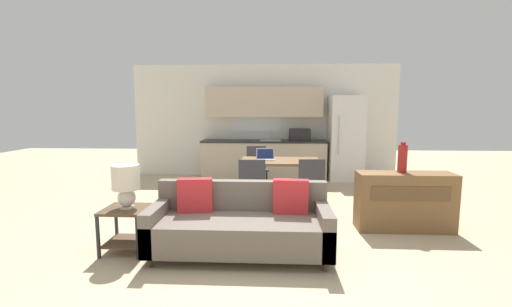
{
  "coord_description": "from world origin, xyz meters",
  "views": [
    {
      "loc": [
        0.22,
        -3.77,
        1.64
      ],
      "look_at": [
        -0.04,
        1.5,
        0.95
      ],
      "focal_mm": 24.0,
      "sensor_mm": 36.0,
      "label": 1
    }
  ],
  "objects_px": {
    "dining_table": "(280,164)",
    "vase": "(402,158)",
    "dining_chair_near_left": "(252,183)",
    "side_table": "(126,222)",
    "table_lamp": "(126,182)",
    "dining_chair_far_left": "(257,166)",
    "refrigerator": "(345,138)",
    "credenza": "(404,201)",
    "laptop": "(265,157)",
    "dining_chair_near_right": "(310,183)",
    "couch": "(240,225)"
  },
  "relations": [
    {
      "from": "dining_table",
      "to": "vase",
      "type": "xyz_separation_m",
      "value": [
        1.62,
        -1.32,
        0.3
      ]
    },
    {
      "from": "dining_table",
      "to": "dining_chair_near_left",
      "type": "relative_size",
      "value": 1.55
    },
    {
      "from": "side_table",
      "to": "vase",
      "type": "relative_size",
      "value": 1.24
    },
    {
      "from": "table_lamp",
      "to": "dining_chair_far_left",
      "type": "height_order",
      "value": "table_lamp"
    },
    {
      "from": "refrigerator",
      "to": "credenza",
      "type": "height_order",
      "value": "refrigerator"
    },
    {
      "from": "vase",
      "to": "dining_chair_far_left",
      "type": "xyz_separation_m",
      "value": [
        -2.07,
        2.14,
        -0.48
      ]
    },
    {
      "from": "dining_chair_far_left",
      "to": "laptop",
      "type": "bearing_deg",
      "value": -84.73
    },
    {
      "from": "table_lamp",
      "to": "vase",
      "type": "distance_m",
      "value": 3.54
    },
    {
      "from": "dining_chair_far_left",
      "to": "vase",
      "type": "bearing_deg",
      "value": -54.04
    },
    {
      "from": "table_lamp",
      "to": "dining_chair_far_left",
      "type": "distance_m",
      "value": 3.35
    },
    {
      "from": "refrigerator",
      "to": "laptop",
      "type": "bearing_deg",
      "value": -132.22
    },
    {
      "from": "side_table",
      "to": "credenza",
      "type": "height_order",
      "value": "credenza"
    },
    {
      "from": "side_table",
      "to": "dining_table",
      "type": "bearing_deg",
      "value": 50.88
    },
    {
      "from": "dining_chair_near_right",
      "to": "dining_chair_far_left",
      "type": "bearing_deg",
      "value": -64.59
    },
    {
      "from": "couch",
      "to": "dining_chair_near_right",
      "type": "xyz_separation_m",
      "value": [
        0.94,
        1.49,
        0.17
      ]
    },
    {
      "from": "dining_table",
      "to": "side_table",
      "type": "relative_size",
      "value": 2.71
    },
    {
      "from": "refrigerator",
      "to": "credenza",
      "type": "bearing_deg",
      "value": -88.0
    },
    {
      "from": "refrigerator",
      "to": "dining_table",
      "type": "distance_m",
      "value": 2.54
    },
    {
      "from": "refrigerator",
      "to": "table_lamp",
      "type": "distance_m",
      "value": 5.4
    },
    {
      "from": "credenza",
      "to": "dining_chair_near_right",
      "type": "height_order",
      "value": "dining_chair_near_right"
    },
    {
      "from": "couch",
      "to": "table_lamp",
      "type": "xyz_separation_m",
      "value": [
        -1.31,
        -0.0,
        0.48
      ]
    },
    {
      "from": "laptop",
      "to": "credenza",
      "type": "bearing_deg",
      "value": -41.34
    },
    {
      "from": "refrigerator",
      "to": "table_lamp",
      "type": "relative_size",
      "value": 3.86
    },
    {
      "from": "dining_chair_near_right",
      "to": "laptop",
      "type": "distance_m",
      "value": 1.08
    },
    {
      "from": "side_table",
      "to": "dining_chair_near_left",
      "type": "distance_m",
      "value": 1.98
    },
    {
      "from": "dining_table",
      "to": "dining_chair_far_left",
      "type": "xyz_separation_m",
      "value": [
        -0.45,
        0.82,
        -0.18
      ]
    },
    {
      "from": "dining_chair_near_left",
      "to": "vase",
      "type": "bearing_deg",
      "value": 166.26
    },
    {
      "from": "dining_chair_near_left",
      "to": "dining_table",
      "type": "bearing_deg",
      "value": -118.51
    },
    {
      "from": "dining_chair_far_left",
      "to": "dining_chair_near_left",
      "type": "distance_m",
      "value": 1.65
    },
    {
      "from": "vase",
      "to": "dining_chair_near_right",
      "type": "relative_size",
      "value": 0.46
    },
    {
      "from": "table_lamp",
      "to": "laptop",
      "type": "bearing_deg",
      "value": 55.71
    },
    {
      "from": "credenza",
      "to": "dining_chair_far_left",
      "type": "distance_m",
      "value": 3.04
    },
    {
      "from": "side_table",
      "to": "vase",
      "type": "height_order",
      "value": "vase"
    },
    {
      "from": "credenza",
      "to": "laptop",
      "type": "distance_m",
      "value": 2.4
    },
    {
      "from": "side_table",
      "to": "vase",
      "type": "bearing_deg",
      "value": 15.02
    },
    {
      "from": "side_table",
      "to": "vase",
      "type": "distance_m",
      "value": 3.61
    },
    {
      "from": "dining_chair_near_right",
      "to": "table_lamp",
      "type": "bearing_deg",
      "value": 29.06
    },
    {
      "from": "dining_table",
      "to": "table_lamp",
      "type": "distance_m",
      "value": 2.87
    },
    {
      "from": "refrigerator",
      "to": "credenza",
      "type": "distance_m",
      "value": 3.41
    },
    {
      "from": "refrigerator",
      "to": "vase",
      "type": "bearing_deg",
      "value": -88.67
    },
    {
      "from": "side_table",
      "to": "refrigerator",
      "type": "bearing_deg",
      "value": 51.63
    },
    {
      "from": "table_lamp",
      "to": "vase",
      "type": "bearing_deg",
      "value": 15.05
    },
    {
      "from": "vase",
      "to": "table_lamp",
      "type": "bearing_deg",
      "value": -164.95
    },
    {
      "from": "couch",
      "to": "dining_chair_near_left",
      "type": "height_order",
      "value": "dining_chair_near_left"
    },
    {
      "from": "credenza",
      "to": "dining_chair_far_left",
      "type": "bearing_deg",
      "value": 134.03
    },
    {
      "from": "couch",
      "to": "laptop",
      "type": "bearing_deg",
      "value": 84.13
    },
    {
      "from": "dining_chair_near_left",
      "to": "dining_chair_near_right",
      "type": "bearing_deg",
      "value": -175.06
    },
    {
      "from": "laptop",
      "to": "dining_chair_near_right",
      "type": "bearing_deg",
      "value": -52.64
    },
    {
      "from": "side_table",
      "to": "credenza",
      "type": "relative_size",
      "value": 0.4
    },
    {
      "from": "couch",
      "to": "dining_chair_near_left",
      "type": "bearing_deg",
      "value": 87.91
    }
  ]
}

